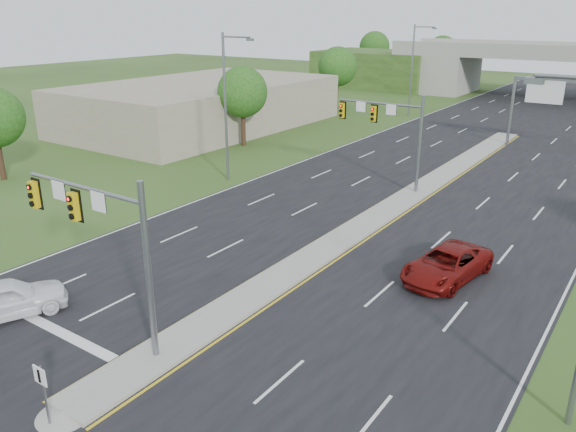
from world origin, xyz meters
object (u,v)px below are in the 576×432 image
at_px(keep_right_sign, 42,386).
at_px(overpass, 566,76).
at_px(signal_mast_far, 390,125).
at_px(signal_mast_near, 102,230).
at_px(car_white, 6,298).
at_px(car_far_a, 447,264).

height_order(keep_right_sign, overpass, overpass).
distance_m(keep_right_sign, overpass, 84.55).
relative_size(signal_mast_far, keep_right_sign, 3.18).
distance_m(signal_mast_near, signal_mast_far, 25.00).
bearing_deg(signal_mast_near, car_white, -165.32).
bearing_deg(overpass, car_white, -95.31).
bearing_deg(signal_mast_near, overpass, 88.38).
bearing_deg(car_far_a, keep_right_sign, -101.75).
bearing_deg(keep_right_sign, overpass, 90.00).
relative_size(signal_mast_near, keep_right_sign, 3.18).
distance_m(overpass, car_far_a, 67.61).
relative_size(keep_right_sign, car_white, 0.45).
relative_size(signal_mast_near, signal_mast_far, 1.00).
xyz_separation_m(overpass, car_white, (-7.57, -81.46, -2.69)).
bearing_deg(car_white, signal_mast_far, -77.32).
bearing_deg(car_white, car_far_a, -110.92).
xyz_separation_m(signal_mast_far, car_far_a, (8.92, -12.15, -3.93)).
bearing_deg(car_white, signal_mast_near, -141.28).
distance_m(signal_mast_far, car_far_a, 15.57).
height_order(signal_mast_near, overpass, overpass).
relative_size(signal_mast_far, car_white, 1.42).
xyz_separation_m(signal_mast_near, overpass, (2.26, 80.07, -1.17)).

